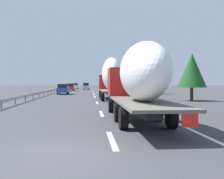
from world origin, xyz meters
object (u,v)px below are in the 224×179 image
Objects in this scene: truck_trailing at (138,79)px; car_blue_sedan at (63,89)px; truck_lead at (111,77)px; car_red_compact at (70,87)px; car_silver_hatch at (86,86)px; road_sign at (120,82)px; car_white_van at (75,86)px.

truck_trailing is 2.66× the size of car_blue_sedan.
truck_trailing is (-18.31, -0.00, -0.43)m from truck_lead.
truck_lead is 2.81× the size of car_red_compact.
truck_lead is at bearing -175.63° from car_silver_hatch.
car_silver_hatch is 1.04× the size of car_red_compact.
car_blue_sedan is 1.04× the size of car_red_compact.
car_silver_hatch is 30.31m from car_blue_sedan.
car_blue_sedan is 1.55× the size of road_sign.
car_red_compact is (-22.55, 0.12, 0.00)m from car_white_van.
road_sign reaches higher than car_white_van.
car_white_van reaches higher than car_blue_sedan.
car_white_van is at bearing 5.36° from truck_trailing.
car_blue_sedan is 42.11m from car_white_van.
truck_lead is at bearing -172.95° from car_white_van.
car_white_van is at bearing 16.83° from car_silver_hatch.
truck_lead reaches higher than car_red_compact.
truck_lead is 18.31m from truck_trailing.
car_red_compact is (35.01, 7.24, -1.81)m from truck_lead.
car_silver_hatch is at bearing -7.00° from car_blue_sedan.
car_white_van is at bearing -0.31° from car_red_compact.
car_white_van is (75.87, 7.12, -1.38)m from truck_trailing.
truck_trailing reaches higher than car_white_van.
truck_lead is at bearing -168.32° from car_red_compact.
truck_trailing is at bearing 174.97° from road_sign.
car_silver_hatch is at bearing 3.12° from truck_trailing.
car_red_compact is at bearing 160.36° from car_silver_hatch.
car_white_van is at bearing 7.05° from truck_lead.
car_white_van is 41.94m from road_sign.
truck_lead is 35.79m from car_red_compact.
truck_trailing is 34.54m from car_blue_sedan.
car_red_compact is at bearing 0.19° from car_blue_sedan.
truck_lead is at bearing -155.10° from car_blue_sedan.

